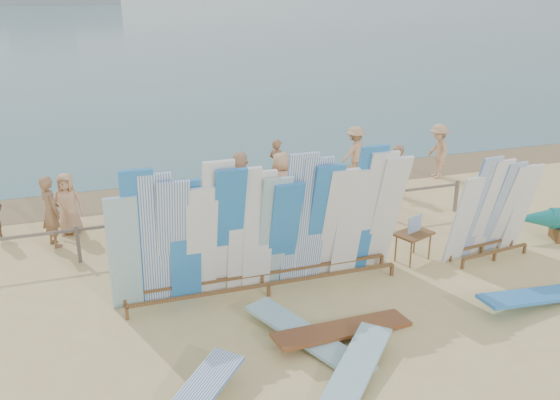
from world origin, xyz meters
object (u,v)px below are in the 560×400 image
object	(u,v)px
vendor_table	(413,246)
beachgoer_9	(355,153)
flat_board_b	(351,385)
stroller	(275,207)
flat_board_a	(307,343)
side_surfboard_rack	(493,211)
beachgoer_5	(241,179)
beach_chair_right	(302,208)
beachgoer_0	(68,204)
beachgoer_1	(51,211)
flat_board_c	(343,336)
beach_chair_left	(272,214)
beachgoer_7	(277,165)
beachgoer_extra_0	(438,151)
beachgoer_8	(399,172)
beachgoer_6	(281,184)
flat_board_d	(537,304)
main_surfboard_rack	(265,230)

from	to	relation	value
vendor_table	beachgoer_9	xyz separation A→B (m)	(1.35, 5.95, 0.50)
flat_board_b	stroller	distance (m)	6.87
vendor_table	flat_board_a	distance (m)	4.23
side_surfboard_rack	beachgoer_5	world-z (taller)	side_surfboard_rack
beach_chair_right	beachgoer_9	size ratio (longest dim) A/B	0.54
stroller	beachgoer_0	world-z (taller)	beachgoer_0
beachgoer_0	beachgoer_1	bearing A→B (deg)	-104.19
beachgoer_1	flat_board_c	bearing A→B (deg)	-165.16
beach_chair_left	beachgoer_7	size ratio (longest dim) A/B	0.58
beachgoer_0	beachgoer_9	xyz separation A→B (m)	(8.79, 1.78, 0.07)
beach_chair_right	beachgoer_1	xyz separation A→B (m)	(-6.35, 0.21, 0.61)
flat_board_a	beachgoer_extra_0	size ratio (longest dim) A/B	1.51
stroller	beachgoer_8	xyz separation A→B (m)	(4.09, 0.76, 0.34)
beach_chair_left	beachgoer_9	size ratio (longest dim) A/B	0.54
beach_chair_left	beachgoer_extra_0	bearing A→B (deg)	45.65
side_surfboard_rack	beach_chair_left	bearing A→B (deg)	132.01
vendor_table	flat_board_b	world-z (taller)	vendor_table
beach_chair_right	beachgoer_6	distance (m)	0.85
flat_board_a	beachgoer_1	bearing A→B (deg)	100.03
stroller	beachgoer_1	world-z (taller)	beachgoer_1
vendor_table	beachgoer_5	world-z (taller)	beachgoer_5
flat_board_a	beachgoer_7	world-z (taller)	beachgoer_7
stroller	beachgoer_5	size ratio (longest dim) A/B	0.70
flat_board_a	beachgoer_1	size ratio (longest dim) A/B	1.53
beachgoer_7	beachgoer_extra_0	bearing A→B (deg)	-128.15
flat_board_b	flat_board_d	distance (m)	4.71
beachgoer_6	beachgoer_8	bearing A→B (deg)	-127.57
beach_chair_right	beachgoer_0	bearing A→B (deg)	144.43
beachgoer_8	stroller	bearing A→B (deg)	-136.20
beachgoer_5	beachgoer_1	bearing A→B (deg)	52.20
flat_board_d	beachgoer_extra_0	size ratio (longest dim) A/B	1.51
vendor_table	beach_chair_left	bearing A→B (deg)	105.62
flat_board_d	beachgoer_1	xyz separation A→B (m)	(-9.15, 6.06, 0.88)
main_surfboard_rack	beachgoer_6	distance (m)	4.30
beachgoer_extra_0	beachgoer_9	distance (m)	2.71
main_surfboard_rack	flat_board_b	size ratio (longest dim) A/B	2.25
beachgoer_9	beachgoer_1	xyz separation A→B (m)	(-9.16, -2.43, 0.01)
flat_board_d	stroller	xyz separation A→B (m)	(-3.64, 5.68, 0.46)
beachgoer_7	main_surfboard_rack	bearing A→B (deg)	126.77
flat_board_a	beachgoer_0	world-z (taller)	beachgoer_0
stroller	beachgoer_6	xyz separation A→B (m)	(0.36, 0.52, 0.44)
stroller	flat_board_d	bearing A→B (deg)	-54.47
beachgoer_1	beachgoer_7	bearing A→B (deg)	-96.98
beachgoer_5	beach_chair_right	bearing A→B (deg)	174.33
flat_board_b	beachgoer_6	size ratio (longest dim) A/B	1.51
side_surfboard_rack	flat_board_c	size ratio (longest dim) A/B	0.96
beachgoer_8	beachgoer_extra_0	bearing A→B (deg)	64.20
stroller	beachgoer_0	xyz separation A→B (m)	(-5.14, 1.04, 0.35)
flat_board_c	beachgoer_1	distance (m)	7.77
beachgoer_8	beachgoer_7	size ratio (longest dim) A/B	1.00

